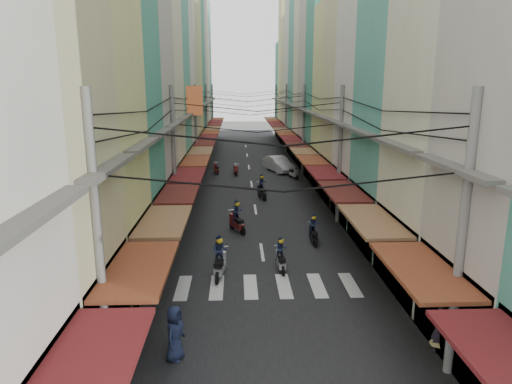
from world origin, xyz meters
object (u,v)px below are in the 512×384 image
object	(u,v)px
market_umbrella	(419,225)
traffic_sign	(369,210)
white_car	(278,172)
bicycle	(379,221)

from	to	relation	value
market_umbrella	traffic_sign	distance (m)	3.54
white_car	bicycle	size ratio (longest dim) A/B	3.33
bicycle	traffic_sign	distance (m)	5.10
bicycle	market_umbrella	distance (m)	7.90
white_car	market_umbrella	xyz separation A→B (m)	(4.05, -24.12, 2.17)
bicycle	market_umbrella	world-z (taller)	market_umbrella
bicycle	white_car	bearing A→B (deg)	-8.28
bicycle	traffic_sign	xyz separation A→B (m)	(-1.96, -4.28, 1.96)
bicycle	traffic_sign	world-z (taller)	traffic_sign
white_car	traffic_sign	bearing A→B (deg)	-102.63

